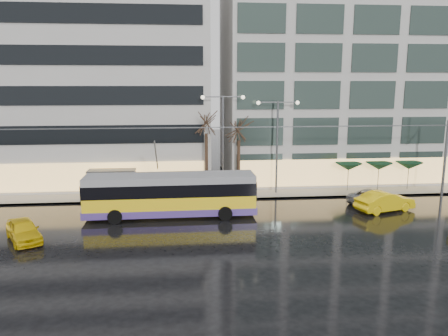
{
  "coord_description": "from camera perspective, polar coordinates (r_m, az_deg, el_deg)",
  "views": [
    {
      "loc": [
        -1.61,
        -28.36,
        10.23
      ],
      "look_at": [
        1.54,
        5.0,
        3.71
      ],
      "focal_mm": 35.0,
      "sensor_mm": 36.0,
      "label": 1
    }
  ],
  "objects": [
    {
      "name": "building_left",
      "position": [
        49.5,
        -22.76,
        11.24
      ],
      "size": [
        34.0,
        14.0,
        22.0
      ],
      "primitive_type": "cube",
      "color": "#ADABA6",
      "rests_on": "sidewalk"
    },
    {
      "name": "pedestrian_c",
      "position": [
        39.6,
        -16.78,
        -2.55
      ],
      "size": [
        1.17,
        1.12,
        2.11
      ],
      "color": "black",
      "rests_on": "sidewalk"
    },
    {
      "name": "parasol_b",
      "position": [
        44.23,
        19.58,
        0.23
      ],
      "size": [
        2.5,
        2.5,
        2.65
      ],
      "color": "#595B60",
      "rests_on": "sidewalk"
    },
    {
      "name": "bus_shelter",
      "position": [
        40.48,
        -14.91,
        -1.15
      ],
      "size": [
        4.2,
        1.6,
        2.51
      ],
      "color": "#595B60",
      "rests_on": "sidewalk"
    },
    {
      "name": "sidewalk",
      "position": [
        43.71,
        -0.52,
        -2.43
      ],
      "size": [
        80.0,
        10.0,
        0.15
      ],
      "primitive_type": "cube",
      "color": "gray",
      "rests_on": "ground"
    },
    {
      "name": "catenary",
      "position": [
        36.88,
        -1.27,
        1.68
      ],
      "size": [
        42.24,
        5.12,
        7.0
      ],
      "color": "#595B60",
      "rests_on": "ground"
    },
    {
      "name": "street_lamp_near",
      "position": [
        39.55,
        -0.13,
        4.86
      ],
      "size": [
        3.96,
        0.36,
        9.03
      ],
      "color": "#595B60",
      "rests_on": "sidewalk"
    },
    {
      "name": "kerb",
      "position": [
        38.93,
        0.11,
        -4.11
      ],
      "size": [
        80.0,
        0.1,
        0.15
      ],
      "primitive_type": "cube",
      "color": "slate",
      "rests_on": "ground"
    },
    {
      "name": "parasol_c",
      "position": [
        45.57,
        23.0,
        0.29
      ],
      "size": [
        2.5,
        2.5,
        2.65
      ],
      "color": "#595B60",
      "rests_on": "sidewalk"
    },
    {
      "name": "tree_a",
      "position": [
        39.54,
        -2.34,
        6.44
      ],
      "size": [
        3.2,
        3.2,
        8.4
      ],
      "color": "black",
      "rests_on": "sidewalk"
    },
    {
      "name": "pedestrian_b",
      "position": [
        39.17,
        -12.54,
        -2.81
      ],
      "size": [
        1.11,
        1.07,
        1.81
      ],
      "color": "black",
      "rests_on": "sidewalk"
    },
    {
      "name": "parasol_a",
      "position": [
        43.05,
        15.96,
        0.17
      ],
      "size": [
        2.5,
        2.5,
        2.65
      ],
      "color": "#595B60",
      "rests_on": "sidewalk"
    },
    {
      "name": "taxi_b",
      "position": [
        37.79,
        20.27,
        -4.12
      ],
      "size": [
        5.24,
        3.1,
        1.63
      ],
      "primitive_type": "imported",
      "rotation": [
        0.0,
        0.0,
        1.87
      ],
      "color": "yellow",
      "rests_on": "ground"
    },
    {
      "name": "sedan_silver",
      "position": [
        39.74,
        18.9,
        -3.55
      ],
      "size": [
        5.12,
        3.82,
        1.29
      ],
      "primitive_type": "imported",
      "rotation": [
        0.0,
        0.0,
        1.98
      ],
      "color": "#A2A2A6",
      "rests_on": "ground"
    },
    {
      "name": "taxi_a",
      "position": [
        31.82,
        -24.72,
        -7.4
      ],
      "size": [
        3.63,
        4.61,
        1.47
      ],
      "primitive_type": "imported",
      "rotation": [
        0.0,
        0.0,
        0.51
      ],
      "color": "yellow",
      "rests_on": "ground"
    },
    {
      "name": "building_right",
      "position": [
        51.71,
        18.6,
        13.13
      ],
      "size": [
        32.0,
        14.0,
        25.0
      ],
      "primitive_type": "cube",
      "color": "#ADABA6",
      "rests_on": "sidewalk"
    },
    {
      "name": "pedestrian_a",
      "position": [
        39.21,
        -11.76,
        -1.99
      ],
      "size": [
        1.28,
        1.29,
        2.19
      ],
      "color": "black",
      "rests_on": "sidewalk"
    },
    {
      "name": "street_lamp_far",
      "position": [
        40.35,
        6.98,
        4.5
      ],
      "size": [
        3.96,
        0.36,
        8.53
      ],
      "color": "#595B60",
      "rests_on": "sidewalk"
    },
    {
      "name": "trolleybus",
      "position": [
        34.03,
        -6.98,
        -3.7
      ],
      "size": [
        13.1,
        5.15,
        6.06
      ],
      "color": "yellow",
      "rests_on": "ground"
    },
    {
      "name": "tree_b",
      "position": [
        40.07,
        1.96,
        5.52
      ],
      "size": [
        3.2,
        3.2,
        7.7
      ],
      "color": "black",
      "rests_on": "sidewalk"
    },
    {
      "name": "ground",
      "position": [
        30.19,
        -2.05,
        -8.8
      ],
      "size": [
        140.0,
        140.0,
        0.0
      ],
      "primitive_type": "plane",
      "color": "black",
      "rests_on": "ground"
    }
  ]
}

